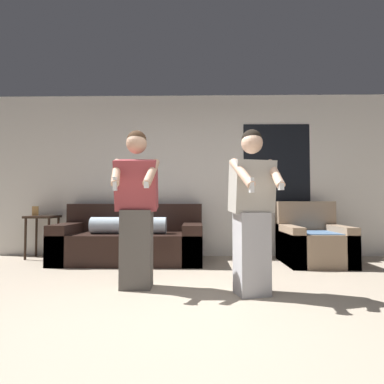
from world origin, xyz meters
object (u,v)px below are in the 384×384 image
Objects in this scene: side_table at (42,224)px; person_left at (137,208)px; armchair at (313,242)px; couch at (131,241)px; person_right at (252,210)px.

side_table is 2.51m from person_left.
armchair is 0.55× the size of person_left.
person_left is (-2.32, -1.33, 0.52)m from armchair.
person_left reaches higher than couch.
couch is 2.60× the size of side_table.
person_right reaches higher than armchair.
person_left is at bearing -150.27° from armchair.
side_table is (-4.18, 0.35, 0.25)m from armchair.
couch is 2.70m from armchair.
person_right is (1.53, -1.63, 0.50)m from couch.
armchair reaches higher than side_table.
armchair is 1.98m from person_right.
person_right is (-1.16, -1.52, 0.51)m from armchair.
armchair is 4.20m from side_table.
side_table is 0.52× the size of person_right.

